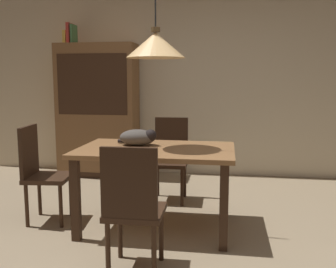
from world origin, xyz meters
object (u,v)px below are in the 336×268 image
(cat_sleeping, at_px, (139,137))
(book_red_tall, at_px, (70,34))
(chair_far_back, at_px, (170,155))
(book_yellow_short, at_px, (67,37))
(dining_table, at_px, (156,159))
(hutch_bookcase, at_px, (98,113))
(book_green_slim, at_px, (74,34))
(chair_left_side, at_px, (40,169))
(chair_near_front, at_px, (133,204))
(pendant_lamp, at_px, (156,45))

(cat_sleeping, bearing_deg, book_red_tall, 128.56)
(chair_far_back, relative_size, cat_sleeping, 2.38)
(chair_far_back, distance_m, book_yellow_short, 2.34)
(dining_table, bearing_deg, hutch_bookcase, 122.89)
(book_green_slim, bearing_deg, hutch_bookcase, -0.27)
(chair_left_side, height_order, book_yellow_short, book_yellow_short)
(chair_left_side, bearing_deg, dining_table, 0.46)
(chair_near_front, bearing_deg, chair_left_side, 142.41)
(chair_near_front, xyz_separation_m, book_red_tall, (-1.55, 2.69, 1.48))
(chair_near_front, xyz_separation_m, book_green_slim, (-1.50, 2.69, 1.47))
(hutch_bookcase, xyz_separation_m, book_yellow_short, (-0.43, 0.00, 1.05))
(dining_table, height_order, chair_near_front, chair_near_front)
(book_yellow_short, bearing_deg, hutch_bookcase, -0.20)
(chair_near_front, bearing_deg, book_yellow_short, 120.75)
(cat_sleeping, bearing_deg, chair_left_side, -172.75)
(chair_left_side, height_order, pendant_lamp, pendant_lamp)
(chair_left_side, distance_m, chair_far_back, 1.43)
(cat_sleeping, relative_size, hutch_bookcase, 0.21)
(pendant_lamp, bearing_deg, book_green_slim, 129.47)
(chair_near_front, bearing_deg, chair_far_back, 90.08)
(book_red_tall, bearing_deg, pendant_lamp, -49.63)
(chair_left_side, bearing_deg, hutch_bookcase, 91.44)
(chair_left_side, relative_size, chair_near_front, 1.00)
(dining_table, bearing_deg, book_red_tall, 130.37)
(chair_left_side, relative_size, pendant_lamp, 0.72)
(chair_near_front, distance_m, hutch_bookcase, 2.96)
(pendant_lamp, distance_m, book_red_tall, 2.41)
(chair_left_side, bearing_deg, book_yellow_short, 104.55)
(hutch_bookcase, height_order, book_green_slim, book_green_slim)
(book_red_tall, bearing_deg, hutch_bookcase, -0.23)
(chair_far_back, bearing_deg, book_red_tall, 148.71)
(pendant_lamp, distance_m, book_yellow_short, 2.44)
(chair_far_back, bearing_deg, book_yellow_short, 149.62)
(chair_near_front, bearing_deg, book_green_slim, 119.05)
(dining_table, bearing_deg, chair_far_back, 90.07)
(chair_far_back, distance_m, book_red_tall, 2.33)
(book_yellow_short, relative_size, book_red_tall, 0.71)
(chair_left_side, bearing_deg, cat_sleeping, 7.25)
(chair_near_front, height_order, chair_far_back, same)
(book_yellow_short, bearing_deg, pendant_lamp, -48.60)
(hutch_bookcase, xyz_separation_m, book_green_slim, (-0.32, 0.00, 1.09))
(chair_left_side, xyz_separation_m, book_green_slim, (-0.37, 1.83, 1.47))
(book_red_tall, relative_size, book_green_slim, 1.08)
(pendant_lamp, height_order, book_red_tall, pendant_lamp)
(chair_far_back, bearing_deg, dining_table, -89.93)
(cat_sleeping, bearing_deg, hutch_bookcase, 120.12)
(hutch_bookcase, bearing_deg, pendant_lamp, -57.11)
(chair_far_back, distance_m, cat_sleeping, 0.85)
(chair_near_front, height_order, book_red_tall, book_red_tall)
(pendant_lamp, bearing_deg, chair_left_side, -179.54)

